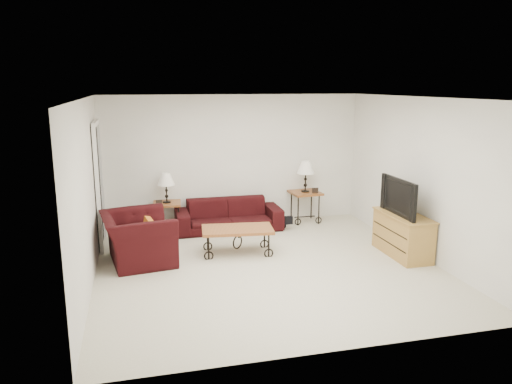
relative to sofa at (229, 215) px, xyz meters
The scene contains 20 objects.
ground 2.05m from the sofa, 84.25° to the right, with size 5.00×5.00×0.00m, color beige.
wall_back 1.09m from the sofa, 67.04° to the left, with size 5.00×0.02×2.50m, color silver.
wall_front 4.63m from the sofa, 87.42° to the right, with size 5.00×0.02×2.50m, color silver.
wall_left 3.21m from the sofa, 138.67° to the right, with size 0.02×5.00×2.50m, color silver.
wall_right 3.51m from the sofa, 36.77° to the right, with size 0.02×5.00×2.50m, color silver.
ceiling 3.00m from the sofa, 84.25° to the right, with size 5.00×5.00×0.00m, color white.
doorway 2.41m from the sofa, behind, with size 0.08×0.94×2.04m, color black.
sofa is the anchor object (origin of this frame).
side_table_left 1.14m from the sofa, behind, with size 0.50×0.50×0.55m, color brown.
side_table_right 1.59m from the sofa, ahead, with size 0.56×0.56×0.61m, color brown.
lamp_left 1.26m from the sofa, behind, with size 0.31×0.31×0.55m, color black, non-canonical shape.
lamp_right 1.71m from the sofa, ahead, with size 0.35×0.35×0.61m, color black, non-canonical shape.
photo_frame_left 1.31m from the sofa, behind, with size 0.11×0.01×0.09m, color black.
photo_frame_right 1.77m from the sofa, ahead, with size 0.12×0.02×0.10m, color black.
coffee_table 1.34m from the sofa, 94.64° to the right, with size 1.13×0.61×0.42m, color brown.
armchair 2.15m from the sofa, 141.14° to the right, with size 1.17×1.02×0.76m, color black.
throw_pillow 2.08m from the sofa, 137.45° to the right, with size 0.34×0.09×0.34m, color #C07118.
tv_stand 3.18m from the sofa, 40.09° to the right, with size 0.47×1.13×0.68m, color #BF9547.
television 3.24m from the sofa, 40.32° to the right, with size 1.01×0.13×0.58m, color black.
backpack 1.05m from the sofa, ahead, with size 0.37×0.28×0.48m, color black.
Camera 1 is at (-1.84, -6.76, 2.69)m, focal length 34.53 mm.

